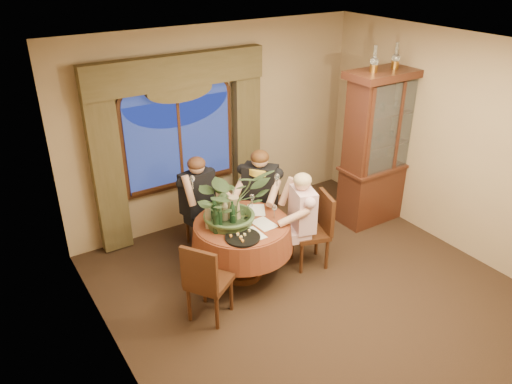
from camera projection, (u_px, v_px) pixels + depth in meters
floor at (323, 301)px, 5.79m from camera, size 5.00×5.00×0.00m
wall_back at (216, 126)px, 7.05m from camera, size 4.50×0.00×4.50m
wall_right at (469, 150)px, 6.24m from camera, size 0.00×5.00×5.00m
ceiling at (342, 56)px, 4.53m from camera, size 5.00×5.00×0.00m
window at (180, 143)px, 6.75m from camera, size 1.62×0.10×1.32m
arched_transom at (176, 86)px, 6.40m from camera, size 1.60×0.06×0.44m
drapery_left at (107, 169)px, 6.27m from camera, size 0.38×0.14×2.32m
drapery_right at (246, 138)px, 7.26m from camera, size 0.38×0.14×2.32m
swag_valance at (177, 71)px, 6.25m from camera, size 2.45×0.16×0.42m
dining_table at (242, 249)px, 6.09m from camera, size 1.58×1.58×0.75m
china_cabinet at (385, 147)px, 7.11m from camera, size 1.38×0.54×2.23m
oil_lamp_left at (375, 59)px, 6.35m from camera, size 0.11×0.11×0.34m
oil_lamp_center at (396, 55)px, 6.53m from camera, size 0.11×0.11×0.34m
oil_lamp_right at (416, 52)px, 6.72m from camera, size 0.11×0.11×0.34m
chair_right at (310, 231)px, 6.26m from camera, size 0.52×0.52×0.96m
chair_back_right at (259, 212)px, 6.71m from camera, size 0.59×0.59×0.96m
chair_back at (204, 213)px, 6.68m from camera, size 0.45×0.45×0.96m
chair_front_left at (209, 279)px, 5.37m from camera, size 0.58×0.58×0.96m
person_pink at (302, 221)px, 6.15m from camera, size 0.54×0.57×1.30m
person_back at (198, 204)px, 6.48m from camera, size 0.57×0.54×1.35m
person_scarf at (260, 198)px, 6.59m from camera, size 0.67×0.67×1.39m
stoneware_vase at (234, 209)px, 5.89m from camera, size 0.17×0.17×0.31m
centerpiece_plant at (230, 176)px, 5.67m from camera, size 0.93×1.03×0.80m
olive_bowl at (246, 220)px, 5.92m from camera, size 0.16×0.16×0.05m
cheese_platter at (243, 238)px, 5.59m from camera, size 0.40×0.40×0.02m
wine_bottle_0 at (214, 209)px, 5.86m from camera, size 0.07×0.07×0.33m
wine_bottle_1 at (219, 218)px, 5.68m from camera, size 0.07×0.07×0.33m
wine_bottle_2 at (225, 211)px, 5.82m from camera, size 0.07×0.07×0.33m
wine_bottle_3 at (208, 215)px, 5.74m from camera, size 0.07×0.07×0.33m
wine_bottle_4 at (216, 220)px, 5.64m from camera, size 0.07×0.07×0.33m
wine_bottle_5 at (233, 214)px, 5.76m from camera, size 0.07×0.07×0.33m
tasting_paper_0 at (264, 224)px, 5.88m from camera, size 0.23×0.31×0.00m
tasting_paper_1 at (256, 210)px, 6.18m from camera, size 0.33×0.36×0.00m
tasting_paper_2 at (253, 234)px, 5.67m from camera, size 0.22×0.30×0.00m
wine_glass_person_pink at (274, 211)px, 5.98m from camera, size 0.07×0.07×0.18m
wine_glass_person_back at (219, 204)px, 6.14m from camera, size 0.07×0.07×0.18m
wine_glass_person_scarf at (252, 201)px, 6.23m from camera, size 0.07×0.07×0.18m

